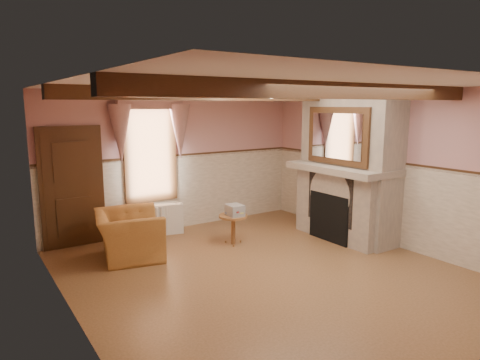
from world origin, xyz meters
TOP-DOWN VIEW (x-y plane):
  - floor at (0.00, 0.00)m, footprint 5.50×6.00m
  - ceiling at (0.00, 0.00)m, footprint 5.50×6.00m
  - wall_back at (0.00, 3.00)m, footprint 5.50×0.02m
  - wall_front at (0.00, -3.00)m, footprint 5.50×0.02m
  - wall_left at (-2.75, 0.00)m, footprint 0.02×6.00m
  - wall_right at (2.75, 0.00)m, footprint 0.02×6.00m
  - wainscot at (0.00, 0.00)m, footprint 5.50×6.00m
  - chair_rail at (0.00, 0.00)m, footprint 5.50×6.00m
  - firebox at (2.00, 0.60)m, footprint 0.20×0.95m
  - armchair at (-1.48, 1.84)m, footprint 1.29×1.40m
  - side_table at (0.34, 1.43)m, footprint 0.66×0.66m
  - book_stack at (0.34, 1.39)m, footprint 0.28×0.34m
  - radiator at (-0.45, 2.70)m, footprint 0.72×0.34m
  - bowl at (2.24, 0.78)m, footprint 0.30×0.30m
  - mantel_clock at (2.24, 1.19)m, footprint 0.14×0.24m
  - oil_lamp at (2.24, 0.85)m, footprint 0.11×0.11m
  - candle_red at (2.24, 0.08)m, footprint 0.06×0.06m
  - jar_yellow at (2.24, 0.37)m, footprint 0.06×0.06m
  - fireplace at (2.42, 0.60)m, footprint 0.85×2.00m
  - mantel at (2.24, 0.60)m, footprint 1.05×2.05m
  - overmantel_mirror at (2.06, 0.60)m, footprint 0.06×1.44m
  - door at (-2.10, 2.94)m, footprint 1.10×0.10m
  - window at (-0.60, 2.97)m, footprint 1.06×0.08m
  - window_drapes at (-0.60, 2.88)m, footprint 1.30×0.14m
  - ceiling_beam_front at (0.00, -1.20)m, footprint 5.50×0.18m
  - ceiling_beam_back at (0.00, 1.20)m, footprint 5.50×0.18m

SIDE VIEW (x-z plane):
  - floor at x=0.00m, z-range -0.01..0.01m
  - side_table at x=0.34m, z-range 0.00..0.55m
  - radiator at x=-0.45m, z-range 0.00..0.60m
  - armchair at x=-1.48m, z-range 0.00..0.78m
  - firebox at x=2.00m, z-range 0.00..0.90m
  - book_stack at x=0.34m, z-range 0.55..0.75m
  - wainscot at x=0.00m, z-range 0.00..1.50m
  - door at x=-2.10m, z-range 0.00..2.10m
  - mantel at x=2.24m, z-range 1.30..1.42m
  - wall_back at x=0.00m, z-range 0.00..2.80m
  - wall_front at x=0.00m, z-range 0.00..2.80m
  - wall_left at x=-2.75m, z-range 0.00..2.80m
  - wall_right at x=2.75m, z-range 0.00..2.80m
  - fireplace at x=2.42m, z-range 0.00..2.80m
  - bowl at x=2.24m, z-range 1.42..1.49m
  - jar_yellow at x=2.24m, z-range 1.42..1.54m
  - chair_rail at x=0.00m, z-range 1.46..1.54m
  - candle_red at x=2.24m, z-range 1.42..1.58m
  - mantel_clock at x=2.24m, z-range 1.42..1.62m
  - oil_lamp at x=2.24m, z-range 1.42..1.70m
  - window at x=-0.60m, z-range 0.64..2.66m
  - overmantel_mirror at x=2.06m, z-range 1.45..2.49m
  - window_drapes at x=-0.60m, z-range 1.55..2.95m
  - ceiling_beam_front at x=0.00m, z-range 2.60..2.80m
  - ceiling_beam_back at x=0.00m, z-range 2.60..2.80m
  - ceiling at x=0.00m, z-range 2.79..2.80m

